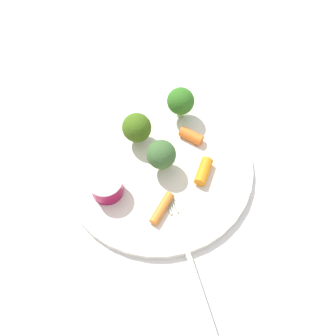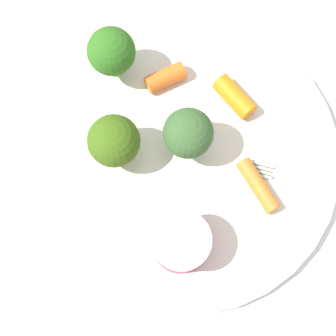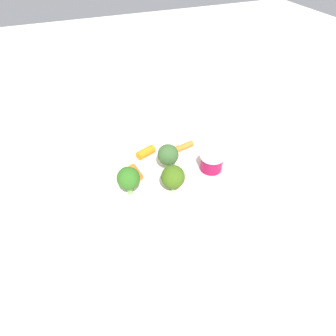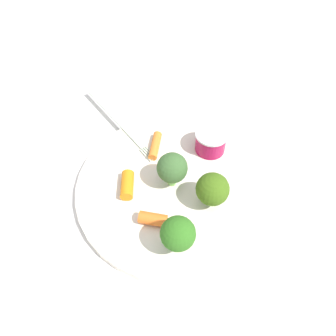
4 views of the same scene
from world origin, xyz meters
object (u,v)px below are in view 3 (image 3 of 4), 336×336
Objects in this scene: plate at (169,172)px; carrot_stick_2 at (136,172)px; carrot_stick_1 at (183,147)px; fork at (182,128)px; sauce_cup at (211,162)px; broccoli_floret_2 at (129,178)px; broccoli_floret_1 at (173,177)px; carrot_stick_0 at (146,152)px; broccoli_floret_0 at (166,156)px.

plate is 0.07m from carrot_stick_2.
fork is at bearing 157.34° from carrot_stick_1.
carrot_stick_2 is (-0.04, -0.15, -0.01)m from sauce_cup.
fork is (-0.15, 0.00, -0.02)m from sauce_cup.
broccoli_floret_2 is at bearing -30.00° from carrot_stick_2.
broccoli_floret_1 is 0.13m from carrot_stick_1.
carrot_stick_0 is at bearing -60.37° from fork.
broccoli_floret_0 is at bearing -36.57° from fork.
broccoli_floret_1 is (0.05, -0.01, 0.04)m from plate.
plate is at bearing 109.43° from broccoli_floret_2.
broccoli_floret_1 reaches higher than carrot_stick_1.
sauce_cup is at bearing 18.90° from carrot_stick_1.
sauce_cup is 0.28× the size of fork.
carrot_stick_0 is at bearing -155.65° from broccoli_floret_0.
broccoli_floret_2 is 0.24m from fork.
carrot_stick_2 is (-0.00, -0.06, -0.03)m from broccoli_floret_0.
sauce_cup is 0.15m from carrot_stick_2.
broccoli_floret_0 is 1.03× the size of broccoli_floret_1.
carrot_stick_2 is (0.05, -0.04, -0.00)m from carrot_stick_0.
carrot_stick_2 is (-0.06, -0.05, -0.02)m from broccoli_floret_1.
plate is at bearing 165.52° from broccoli_floret_1.
fork is (-0.13, 0.08, 0.01)m from plate.
sauce_cup is at bearing -1.53° from fork.
sauce_cup is 0.97× the size of carrot_stick_1.
broccoli_floret_2 is at bearing -88.30° from sauce_cup.
fork is (-0.12, 0.09, -0.03)m from broccoli_floret_0.
sauce_cup is at bearing 91.70° from broccoli_floret_2.
sauce_cup is at bearing 76.39° from carrot_stick_2.
carrot_stick_1 is 0.29× the size of fork.
carrot_stick_0 is 0.06m from carrot_stick_2.
carrot_stick_1 is (-0.05, 0.05, 0.01)m from plate.
sauce_cup is 0.88× the size of broccoli_floret_1.
carrot_stick_2 is at bearing -52.33° from fork.
broccoli_floret_0 is (-0.01, -0.00, 0.04)m from plate.
carrot_stick_1 is at bearing 109.55° from carrot_stick_2.
broccoli_floret_1 is 1.31× the size of carrot_stick_0.
carrot_stick_2 is (0.04, -0.12, 0.00)m from carrot_stick_1.
broccoli_floret_1 reaches higher than carrot_stick_2.
carrot_stick_0 is at bearing 144.08° from carrot_stick_2.
carrot_stick_0 is 0.24× the size of fork.
sauce_cup reaches higher than carrot_stick_0.
plate is 0.15m from fork.
plate is 0.04m from broccoli_floret_0.
broccoli_floret_0 is 0.33× the size of fork.
broccoli_floret_0 is 1.13× the size of carrot_stick_1.
plate is 0.07m from carrot_stick_0.
carrot_stick_0 reaches higher than plate.
carrot_stick_0 is at bearing -154.37° from plate.
plate is at bearing 25.63° from carrot_stick_0.
carrot_stick_2 is at bearing -92.35° from broccoli_floret_0.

